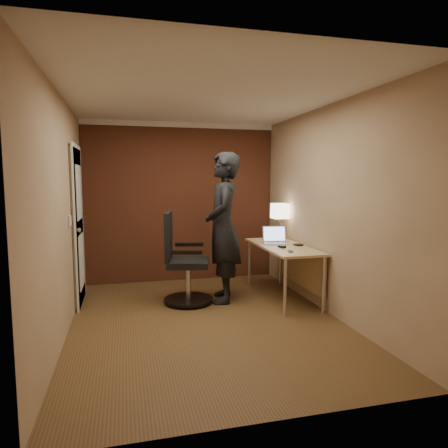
% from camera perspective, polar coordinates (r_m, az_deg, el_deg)
% --- Properties ---
extents(room, '(4.00, 4.00, 4.00)m').
position_cam_1_polar(room, '(5.93, -8.20, 3.93)').
color(room, brown).
rests_on(room, ground).
extents(desk, '(0.60, 1.50, 0.73)m').
position_cam_1_polar(desk, '(5.49, 9.07, -4.33)').
color(desk, '#D4B37A').
rests_on(desk, ground).
extents(desk_lamp, '(0.22, 0.22, 0.54)m').
position_cam_1_polar(desk_lamp, '(5.92, 7.99, 1.78)').
color(desk_lamp, silver).
rests_on(desk_lamp, desk).
extents(laptop, '(0.36, 0.30, 0.23)m').
position_cam_1_polar(laptop, '(5.62, 7.31, -2.08)').
color(laptop, silver).
rests_on(laptop, desk).
extents(mouse, '(0.08, 0.11, 0.03)m').
position_cam_1_polar(mouse, '(5.26, 8.30, -3.21)').
color(mouse, black).
rests_on(mouse, desk).
extents(phone, '(0.09, 0.13, 0.01)m').
position_cam_1_polar(phone, '(4.99, 9.45, -3.88)').
color(phone, black).
rests_on(phone, desk).
extents(wallet, '(0.11, 0.12, 0.02)m').
position_cam_1_polar(wallet, '(5.47, 10.57, -2.94)').
color(wallet, black).
rests_on(wallet, desk).
extents(office_chair, '(0.64, 0.72, 1.17)m').
position_cam_1_polar(office_chair, '(5.25, -5.97, -5.73)').
color(office_chair, black).
rests_on(office_chair, ground).
extents(person, '(0.62, 0.80, 1.97)m').
position_cam_1_polar(person, '(5.25, -0.13, -0.50)').
color(person, black).
rests_on(person, ground).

